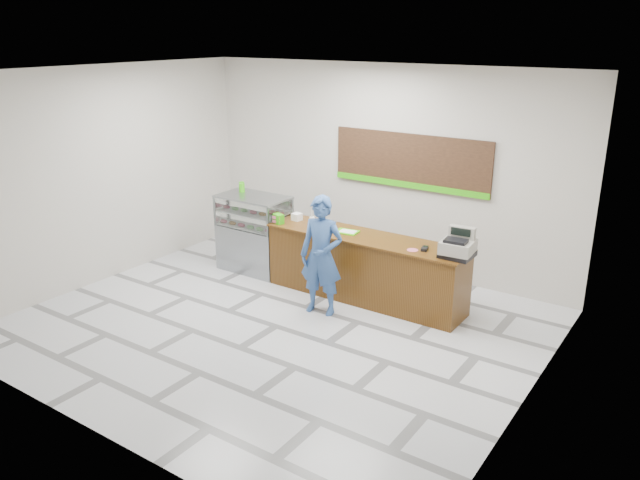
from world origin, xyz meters
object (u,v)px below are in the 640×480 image
Objects in this scene: sales_counter at (365,268)px; serving_tray at (347,232)px; customer at (321,256)px; cash_register at (458,246)px; display_case at (254,233)px.

serving_tray is (-0.34, -0.00, 0.52)m from sales_counter.
cash_register is at bearing 11.04° from customer.
serving_tray reaches higher than sales_counter.
cash_register is (1.50, -0.06, 0.67)m from sales_counter.
cash_register is 1.95m from customer.
cash_register reaches higher than sales_counter.
sales_counter is 0.62m from serving_tray.
sales_counter is 2.45× the size of display_case.
cash_register is at bearing -0.86° from display_case.
cash_register is (3.72, -0.06, 0.51)m from display_case.
customer reaches higher than cash_register.
display_case is at bearing 147.09° from customer.
customer is (-1.79, -0.72, -0.29)m from cash_register.
display_case reaches higher than sales_counter.
display_case is 3.75m from cash_register.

